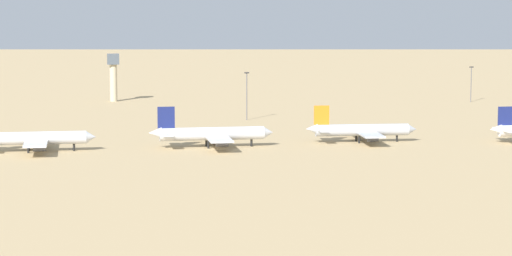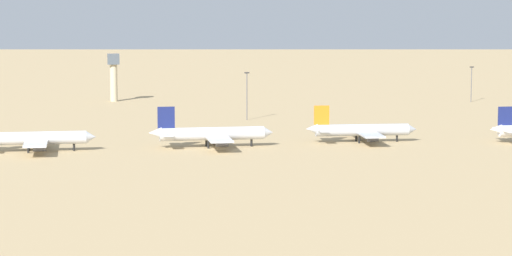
{
  "view_description": "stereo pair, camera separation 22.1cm",
  "coord_description": "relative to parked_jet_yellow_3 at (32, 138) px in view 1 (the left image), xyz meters",
  "views": [
    {
      "loc": [
        -36.9,
        -304.26,
        42.38
      ],
      "look_at": [
        13.51,
        0.15,
        6.0
      ],
      "focal_mm": 73.47,
      "sensor_mm": 36.0,
      "label": 1
    },
    {
      "loc": [
        -36.68,
        -304.3,
        42.38
      ],
      "look_at": [
        13.51,
        0.15,
        6.0
      ],
      "focal_mm": 73.47,
      "sensor_mm": 36.0,
      "label": 2
    }
  ],
  "objects": [
    {
      "name": "ground",
      "position": [
        51.83,
        -2.77,
        -3.95
      ],
      "size": [
        4000.0,
        4000.0,
        0.0
      ],
      "primitive_type": "plane",
      "color": "tan"
    },
    {
      "name": "ridge_center",
      "position": [
        525.76,
        1178.45,
        32.35
      ],
      "size": [
        304.51,
        257.65,
        72.6
      ],
      "primitive_type": "pyramid",
      "rotation": [
        0.0,
        0.0,
        0.18
      ],
      "color": "gray",
      "rests_on": "ground"
    },
    {
      "name": "parked_jet_yellow_3",
      "position": [
        0.0,
        0.0,
        0.0
      ],
      "size": [
        36.34,
        30.37,
        12.05
      ],
      "rotation": [
        0.0,
        0.0,
        -0.0
      ],
      "color": "silver",
      "rests_on": "ground"
    },
    {
      "name": "parked_jet_navy_4",
      "position": [
        52.28,
        0.99,
        0.13
      ],
      "size": [
        37.53,
        31.38,
        12.44
      ],
      "rotation": [
        0.0,
        0.0,
        0.01
      ],
      "color": "silver",
      "rests_on": "ground"
    },
    {
      "name": "parked_jet_orange_5",
      "position": [
        99.6,
        5.01,
        -0.15
      ],
      "size": [
        35.06,
        29.45,
        11.59
      ],
      "rotation": [
        0.0,
        0.0,
        -0.05
      ],
      "color": "silver",
      "rests_on": "ground"
    },
    {
      "name": "control_tower",
      "position": [
        28.08,
        157.27,
        8.72
      ],
      "size": [
        5.2,
        5.2,
        20.99
      ],
      "color": "#C6B793",
      "rests_on": "ground"
    },
    {
      "name": "light_pole_west",
      "position": [
        182.49,
        128.21,
        5.06
      ],
      "size": [
        1.8,
        0.5,
        15.6
      ],
      "color": "#59595E",
      "rests_on": "ground"
    },
    {
      "name": "light_pole_mid",
      "position": [
        74.45,
        73.22,
        6.17
      ],
      "size": [
        1.8,
        0.5,
        17.75
      ],
      "color": "#59595E",
      "rests_on": "ground"
    }
  ]
}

